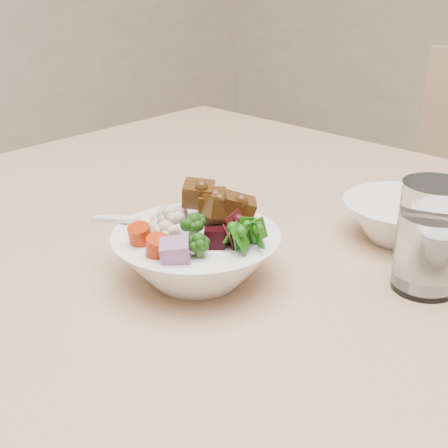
{
  "coord_description": "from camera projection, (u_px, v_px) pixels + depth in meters",
  "views": [
    {
      "loc": [
        0.23,
        -0.52,
        1.17
      ],
      "look_at": [
        -0.17,
        -0.03,
        0.89
      ],
      "focal_mm": 50.0,
      "sensor_mm": 36.0,
      "label": 1
    }
  ],
  "objects": [
    {
      "name": "food_bowl",
      "position": [
        198.0,
        253.0,
        0.7
      ],
      "size": [
        0.19,
        0.19,
        0.1
      ],
      "color": "white",
      "rests_on": "dining_table"
    },
    {
      "name": "soup_spoon",
      "position": [
        139.0,
        226.0,
        0.71
      ],
      "size": [
        0.09,
        0.04,
        0.02
      ],
      "rotation": [
        0.0,
        0.0,
        0.24
      ],
      "color": "white",
      "rests_on": "food_bowl"
    },
    {
      "name": "side_bowl",
      "position": [
        401.0,
        220.0,
        0.81
      ],
      "size": [
        0.15,
        0.15,
        0.05
      ],
      "primitive_type": null,
      "color": "white",
      "rests_on": "dining_table"
    },
    {
      "name": "water_glass",
      "position": [
        429.0,
        242.0,
        0.67
      ],
      "size": [
        0.07,
        0.07,
        0.12
      ],
      "color": "white",
      "rests_on": "dining_table"
    }
  ]
}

